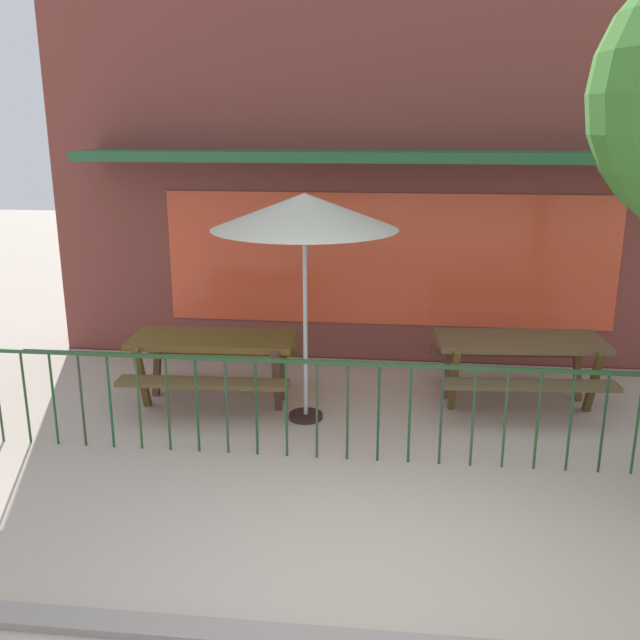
% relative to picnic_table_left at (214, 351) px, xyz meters
% --- Properties ---
extents(ground, '(40.00, 40.00, 0.00)m').
position_rel_picnic_table_left_xyz_m(ground, '(1.86, -3.07, -0.61)').
color(ground, '#B6A797').
extents(pub_storefront, '(8.81, 1.38, 4.83)m').
position_rel_picnic_table_left_xyz_m(pub_storefront, '(1.86, 1.91, 1.79)').
color(pub_storefront, '#48191B').
rests_on(pub_storefront, ground).
extents(patio_fence_front, '(7.42, 0.04, 0.97)m').
position_rel_picnic_table_left_xyz_m(patio_fence_front, '(1.86, -1.22, 0.05)').
color(patio_fence_front, '#254B27').
rests_on(patio_fence_front, ground).
extents(picnic_table_left, '(1.85, 1.42, 0.79)m').
position_rel_picnic_table_left_xyz_m(picnic_table_left, '(0.00, 0.00, 0.00)').
color(picnic_table_left, brown).
rests_on(picnic_table_left, ground).
extents(picnic_table_right, '(1.89, 1.48, 0.79)m').
position_rel_picnic_table_left_xyz_m(picnic_table_right, '(3.35, 0.32, 0.00)').
color(picnic_table_right, brown).
rests_on(picnic_table_right, ground).
extents(patio_umbrella, '(1.87, 1.87, 2.38)m').
position_rel_picnic_table_left_xyz_m(patio_umbrella, '(1.07, -0.33, 1.58)').
color(patio_umbrella, black).
rests_on(patio_umbrella, ground).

